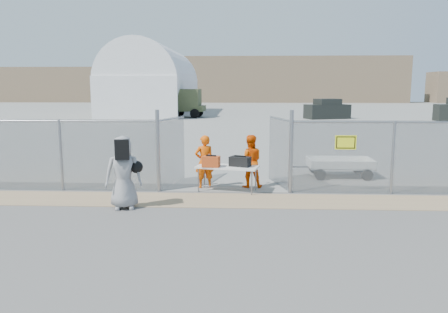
{
  "coord_description": "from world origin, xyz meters",
  "views": [
    {
      "loc": [
        0.59,
        -10.94,
        3.19
      ],
      "look_at": [
        0.0,
        2.0,
        1.1
      ],
      "focal_mm": 35.0,
      "sensor_mm": 36.0,
      "label": 1
    }
  ],
  "objects_px": {
    "folding_table": "(227,179)",
    "security_worker_left": "(204,162)",
    "security_worker_right": "(250,161)",
    "utility_trailer": "(340,167)",
    "visitor": "(123,173)"
  },
  "relations": [
    {
      "from": "security_worker_right",
      "to": "utility_trailer",
      "type": "height_order",
      "value": "security_worker_right"
    },
    {
      "from": "security_worker_left",
      "to": "utility_trailer",
      "type": "distance_m",
      "value": 5.06
    },
    {
      "from": "utility_trailer",
      "to": "folding_table",
      "type": "bearing_deg",
      "value": -149.1
    },
    {
      "from": "folding_table",
      "to": "security_worker_left",
      "type": "xyz_separation_m",
      "value": [
        -0.74,
        0.44,
        0.45
      ]
    },
    {
      "from": "security_worker_left",
      "to": "security_worker_right",
      "type": "bearing_deg",
      "value": 166.04
    },
    {
      "from": "folding_table",
      "to": "security_worker_left",
      "type": "relative_size",
      "value": 1.1
    },
    {
      "from": "security_worker_left",
      "to": "security_worker_right",
      "type": "relative_size",
      "value": 1.0
    },
    {
      "from": "utility_trailer",
      "to": "security_worker_right",
      "type": "bearing_deg",
      "value": -151.27
    },
    {
      "from": "security_worker_right",
      "to": "utility_trailer",
      "type": "distance_m",
      "value": 3.72
    },
    {
      "from": "security_worker_left",
      "to": "security_worker_right",
      "type": "distance_m",
      "value": 1.44
    },
    {
      "from": "folding_table",
      "to": "visitor",
      "type": "relative_size",
      "value": 0.96
    },
    {
      "from": "security_worker_left",
      "to": "visitor",
      "type": "bearing_deg",
      "value": 32.65
    },
    {
      "from": "folding_table",
      "to": "utility_trailer",
      "type": "distance_m",
      "value": 4.58
    },
    {
      "from": "security_worker_left",
      "to": "utility_trailer",
      "type": "xyz_separation_m",
      "value": [
        4.66,
        1.93,
        -0.49
      ]
    },
    {
      "from": "visitor",
      "to": "security_worker_right",
      "type": "bearing_deg",
      "value": 25.69
    }
  ]
}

